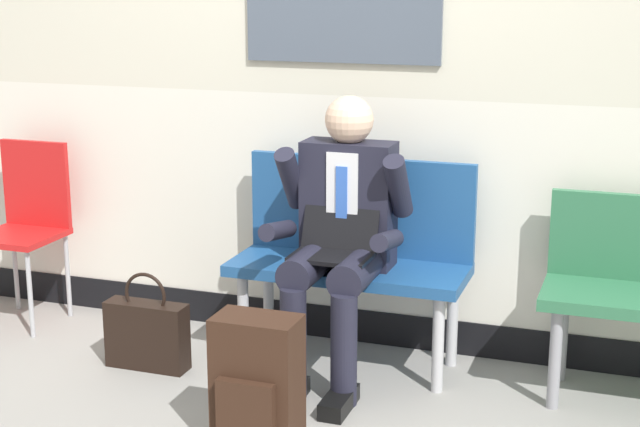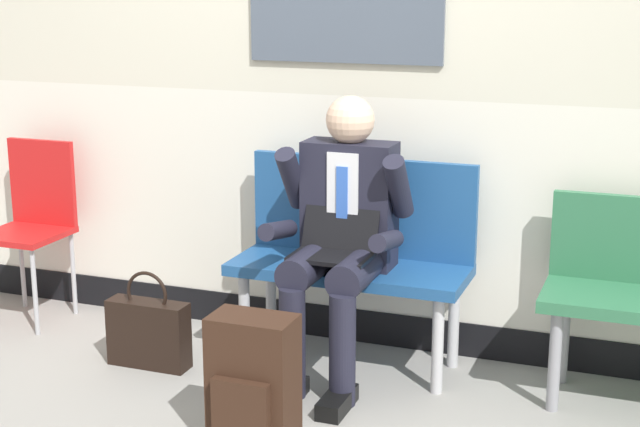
% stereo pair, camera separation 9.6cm
% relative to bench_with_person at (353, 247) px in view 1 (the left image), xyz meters
% --- Properties ---
extents(ground_plane, '(18.00, 18.00, 0.00)m').
position_rel_bench_with_person_xyz_m(ground_plane, '(-0.13, -0.31, -0.53)').
color(ground_plane, gray).
extents(station_wall, '(5.76, 0.16, 2.70)m').
position_rel_bench_with_person_xyz_m(station_wall, '(-0.13, 0.27, 0.81)').
color(station_wall, beige).
rests_on(station_wall, ground).
extents(bench_with_person, '(1.05, 0.42, 0.93)m').
position_rel_bench_with_person_xyz_m(bench_with_person, '(0.00, 0.00, 0.00)').
color(bench_with_person, navy).
rests_on(bench_with_person, ground).
extents(person_seated, '(0.57, 0.70, 1.23)m').
position_rel_bench_with_person_xyz_m(person_seated, '(0.00, -0.20, 0.12)').
color(person_seated, '#1E1E2D').
rests_on(person_seated, ground).
extents(backpack, '(0.31, 0.23, 0.52)m').
position_rel_bench_with_person_xyz_m(backpack, '(-0.08, -0.94, -0.28)').
color(backpack, '#331E14').
rests_on(backpack, ground).
extents(handbag, '(0.38, 0.12, 0.45)m').
position_rel_bench_with_person_xyz_m(handbag, '(-0.84, -0.40, -0.37)').
color(handbag, black).
rests_on(handbag, ground).
extents(folding_chair, '(0.38, 0.38, 0.91)m').
position_rel_bench_with_person_xyz_m(folding_chair, '(-1.72, -0.02, 0.01)').
color(folding_chair, red).
rests_on(folding_chair, ground).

